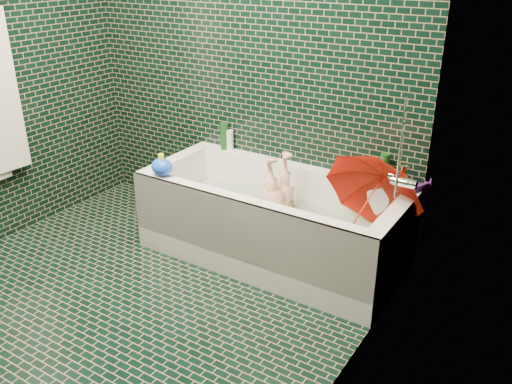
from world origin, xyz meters
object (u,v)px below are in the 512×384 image
Objects in this scene: umbrella at (366,204)px; rubber_duck at (392,180)px; child at (279,213)px; bathtub at (271,229)px; bath_toy at (162,167)px.

rubber_duck is at bearing 89.36° from umbrella.
child is 5.90× the size of rubber_duck.
child is 1.35× the size of umbrella.
bathtub is 0.84m from rubber_duck.
child is (0.02, 0.06, 0.10)m from bathtub.
bath_toy is at bearing -130.84° from rubber_duck.
rubber_duck is (0.67, 0.32, 0.39)m from bathtub.
child is 0.76m from rubber_duck.
bath_toy reaches higher than bathtub.
umbrella is at bearing -78.04° from rubber_duck.
rubber_duck is (0.06, 0.27, 0.07)m from umbrella.
rubber_duck reaches higher than bathtub.
child is at bearing 74.05° from bathtub.
bathtub reaches higher than child.
child is 0.63m from umbrella.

